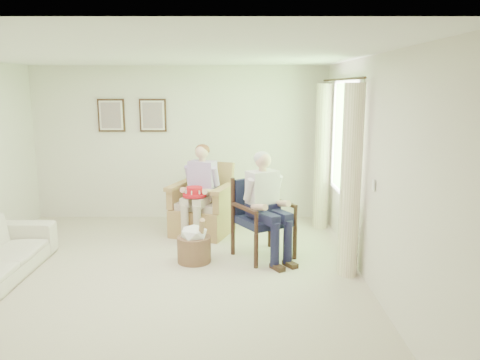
{
  "coord_description": "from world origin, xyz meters",
  "views": [
    {
      "loc": [
        1.02,
        -5.2,
        2.26
      ],
      "look_at": [
        1.02,
        0.82,
        1.05
      ],
      "focal_mm": 35.0,
      "sensor_mm": 36.0,
      "label": 1
    }
  ],
  "objects": [
    {
      "name": "person_dark",
      "position": [
        1.33,
        0.71,
        0.83
      ],
      "size": [
        0.4,
        0.62,
        1.4
      ],
      "rotation": [
        0.0,
        0.0,
        0.55
      ],
      "color": "#191937",
      "rests_on": "ground"
    },
    {
      "name": "right_wall",
      "position": [
        2.5,
        0.0,
        1.3
      ],
      "size": [
        0.04,
        5.5,
        2.6
      ],
      "primitive_type": "cube",
      "color": "silver",
      "rests_on": "ground"
    },
    {
      "name": "framed_print_left",
      "position": [
        -1.15,
        2.71,
        1.78
      ],
      "size": [
        0.45,
        0.05,
        0.55
      ],
      "color": "#382114",
      "rests_on": "back_wall"
    },
    {
      "name": "back_wall",
      "position": [
        0.0,
        2.75,
        1.3
      ],
      "size": [
        5.0,
        0.04,
        2.6
      ],
      "primitive_type": "cube",
      "color": "silver",
      "rests_on": "ground"
    },
    {
      "name": "floor",
      "position": [
        0.0,
        0.0,
        0.0
      ],
      "size": [
        5.5,
        5.5,
        0.0
      ],
      "primitive_type": "plane",
      "color": "beige",
      "rests_on": "ground"
    },
    {
      "name": "curtain_left",
      "position": [
        2.33,
        0.22,
        1.15
      ],
      "size": [
        0.34,
        0.34,
        2.3
      ],
      "primitive_type": "cylinder",
      "color": "#FFEFC7",
      "rests_on": "ground"
    },
    {
      "name": "person_wicker",
      "position": [
        0.43,
        1.69,
        0.81
      ],
      "size": [
        0.4,
        0.62,
        1.38
      ],
      "rotation": [
        0.0,
        0.0,
        -0.34
      ],
      "color": "beige",
      "rests_on": "ground"
    },
    {
      "name": "curtain_right",
      "position": [
        2.33,
        2.18,
        1.15
      ],
      "size": [
        0.34,
        0.34,
        2.3
      ],
      "primitive_type": "cylinder",
      "color": "#FFEFC7",
      "rests_on": "ground"
    },
    {
      "name": "hatbox",
      "position": [
        0.42,
        0.6,
        0.25
      ],
      "size": [
        0.5,
        0.5,
        0.64
      ],
      "color": "#9F7156",
      "rests_on": "ground"
    },
    {
      "name": "window",
      "position": [
        2.46,
        1.2,
        1.58
      ],
      "size": [
        0.13,
        2.5,
        1.63
      ],
      "color": "#2D6B23",
      "rests_on": "right_wall"
    },
    {
      "name": "red_hat",
      "position": [
        0.35,
        1.5,
        0.72
      ],
      "size": [
        0.35,
        0.35,
        0.14
      ],
      "color": "red",
      "rests_on": "person_wicker"
    },
    {
      "name": "ceiling",
      "position": [
        0.0,
        0.0,
        2.6
      ],
      "size": [
        5.0,
        5.5,
        0.02
      ],
      "primitive_type": "cube",
      "color": "white",
      "rests_on": "back_wall"
    },
    {
      "name": "wicker_armchair",
      "position": [
        0.43,
        1.83,
        0.35
      ],
      "size": [
        0.85,
        0.85,
        1.09
      ],
      "rotation": [
        0.0,
        0.0,
        -0.34
      ],
      "color": "tan",
      "rests_on": "ground"
    },
    {
      "name": "wood_armchair",
      "position": [
        1.33,
        0.88,
        0.57
      ],
      "size": [
        0.67,
        0.63,
        1.04
      ],
      "rotation": [
        0.0,
        0.0,
        0.55
      ],
      "color": "black",
      "rests_on": "ground"
    },
    {
      "name": "framed_print_right",
      "position": [
        -0.45,
        2.71,
        1.78
      ],
      "size": [
        0.45,
        0.05,
        0.55
      ],
      "color": "#382114",
      "rests_on": "back_wall"
    },
    {
      "name": "front_wall",
      "position": [
        0.0,
        -2.75,
        1.3
      ],
      "size": [
        5.0,
        0.04,
        2.6
      ],
      "primitive_type": "cube",
      "color": "silver",
      "rests_on": "ground"
    }
  ]
}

